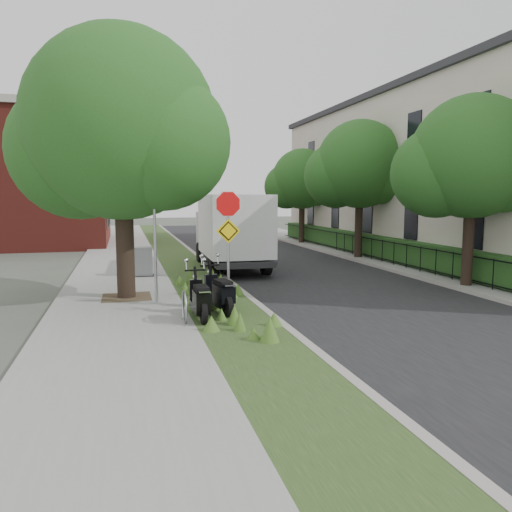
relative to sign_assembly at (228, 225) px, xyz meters
The scene contains 22 objects.
ground 2.78m from the sign_assembly, 22.62° to the right, with size 120.00×120.00×0.00m, color #4C5147.
sidewalk_near 10.10m from the sign_assembly, 106.84° to the left, with size 3.50×60.00×0.12m, color gray.
verge 9.69m from the sign_assembly, 90.61° to the left, with size 2.00×60.00×0.12m, color #24421C.
kerb_near 9.73m from the sign_assembly, 84.54° to the left, with size 0.20×60.00×0.13m, color #9E9991.
road 10.65m from the sign_assembly, 64.96° to the left, with size 7.00×60.00×0.01m, color black.
kerb_far 12.50m from the sign_assembly, 50.01° to the left, with size 0.20×60.00×0.13m, color #9E9991.
footpath_far 13.64m from the sign_assembly, 44.45° to the left, with size 3.20×60.00×0.12m, color gray.
street_tree_main 4.30m from the sign_assembly, 139.63° to the left, with size 6.21×5.54×7.66m.
bare_post 2.18m from the sign_assembly, 145.95° to the left, with size 0.08×0.08×4.00m.
bike_hoop 2.54m from the sign_assembly, 137.69° to the right, with size 0.06×0.78×0.77m.
sign_assembly is the anchor object (origin of this frame).
fence_far 12.86m from the sign_assembly, 47.60° to the left, with size 0.04×24.00×1.00m.
hedge_far 13.34m from the sign_assembly, 45.36° to the left, with size 1.00×24.00×1.10m, color #164017.
terrace_houses 16.07m from the sign_assembly, 36.15° to the left, with size 7.40×26.40×8.20m.
brick_building 22.97m from the sign_assembly, 110.72° to the left, with size 9.40×10.40×8.30m.
far_tree_a 8.66m from the sign_assembly, ahead, with size 4.60×4.10×6.22m.
far_tree_b 12.78m from the sign_assembly, 48.62° to the left, with size 4.83×4.31×6.56m.
far_tree_c 19.42m from the sign_assembly, 64.46° to the left, with size 4.37×3.89×5.93m.
scooter_near 2.25m from the sign_assembly, 131.62° to the right, with size 0.37×1.78×0.85m.
scooter_far 1.86m from the sign_assembly, 123.49° to the right, with size 0.59×1.82×0.87m.
box_truck 7.69m from the sign_assembly, 77.19° to the left, with size 2.50×5.95×2.67m.
utility_cabinet 6.63m from the sign_assembly, 108.07° to the left, with size 0.84×0.59×1.08m.
Camera 1 is at (-4.02, -12.09, 3.07)m, focal length 35.00 mm.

